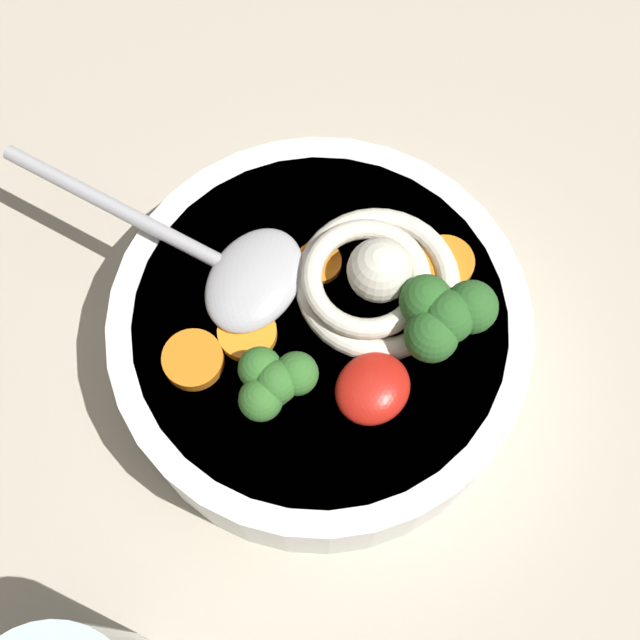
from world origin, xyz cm
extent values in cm
cube|color=#BCB29E|center=(0.00, 0.00, 1.33)|extent=(104.67, 104.67, 2.65)
cylinder|color=white|center=(2.20, 2.09, 5.65)|extent=(21.23, 21.23, 6.00)
cylinder|color=olive|center=(2.20, 2.09, 5.89)|extent=(18.68, 18.68, 5.52)
torus|color=silver|center=(-1.05, 3.01, 9.22)|extent=(8.22, 8.22, 1.13)
torus|color=silver|center=(-0.51, 2.65, 10.13)|extent=(8.81, 8.81, 1.02)
sphere|color=silver|center=(-1.05, 3.01, 10.69)|extent=(3.19, 3.19, 3.19)
ellipsoid|color=#B7B7BC|center=(3.06, -1.52, 9.45)|extent=(6.85, 5.67, 1.60)
cylinder|color=#B7B7BC|center=(4.79, -8.82, 9.45)|extent=(4.24, 14.78, 0.80)
ellipsoid|color=red|center=(3.32, 6.47, 9.50)|extent=(3.76, 3.39, 1.69)
cylinder|color=#7A9E60|center=(-1.14, 7.05, 9.35)|extent=(1.30, 1.30, 1.40)
sphere|color=#2D6628|center=(-1.14, 7.05, 11.33)|extent=(2.56, 2.56, 2.56)
sphere|color=#2D6628|center=(0.14, 7.05, 11.10)|extent=(2.56, 2.56, 2.56)
sphere|color=#2D6628|center=(-2.30, 7.51, 11.21)|extent=(2.56, 2.56, 2.56)
sphere|color=#2D6628|center=(-1.14, 5.77, 11.14)|extent=(2.56, 2.56, 2.56)
cylinder|color=#7A9E60|center=(6.41, 3.24, 9.22)|extent=(1.05, 1.05, 1.13)
sphere|color=#38752D|center=(6.41, 3.24, 10.81)|extent=(2.07, 2.07, 2.07)
sphere|color=#38752D|center=(7.44, 3.24, 10.62)|extent=(2.07, 2.07, 2.07)
sphere|color=#38752D|center=(5.47, 3.62, 10.72)|extent=(2.07, 2.07, 2.07)
sphere|color=#38752D|center=(6.41, 2.21, 10.66)|extent=(2.07, 2.07, 2.07)
cylinder|color=orange|center=(5.18, 0.49, 8.95)|extent=(2.90, 2.90, 0.60)
cylinder|color=orange|center=(7.96, -0.92, 9.04)|extent=(2.95, 2.95, 0.78)
cylinder|color=orange|center=(0.40, 0.25, 8.87)|extent=(2.29, 2.29, 0.44)
cylinder|color=orange|center=(-4.28, 4.73, 8.92)|extent=(2.90, 2.90, 0.54)
camera|label=1|loc=(13.83, 12.77, 49.08)|focal=49.35mm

